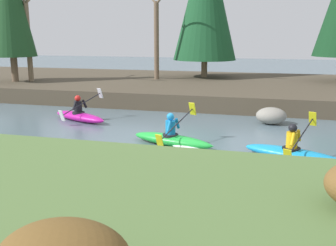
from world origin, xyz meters
The scene contains 9 objects.
ground_plane centered at (0.00, 0.00, 0.00)m, with size 90.00×90.00×0.00m, color slate.
riverbank_near centered at (0.00, -6.84, 0.43)m, with size 44.00×7.13×0.86m.
riverbank_far centered at (0.00, 10.40, 0.37)m, with size 44.00×11.16×0.75m.
bare_tree_upstream centered at (-10.45, 7.91, 3.45)m, with size 3.18×3.14×5.73m.
bare_tree_mid_upstream centered at (-3.92, 10.63, 3.48)m, with size 3.21×3.18×5.80m.
kayaker_lead centered at (3.35, -0.92, 0.20)m, with size 2.74×1.99×1.20m.
kayaker_middle centered at (-0.14, -0.33, 0.20)m, with size 2.76×2.03×1.20m.
kayaker_trailing centered at (-4.57, 2.13, 0.22)m, with size 2.72×1.97×1.20m.
boulder_midstream centered at (2.63, 3.50, 0.32)m, with size 1.12×0.88×0.64m.
Camera 1 is at (2.59, -11.44, 3.31)m, focal length 42.00 mm.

